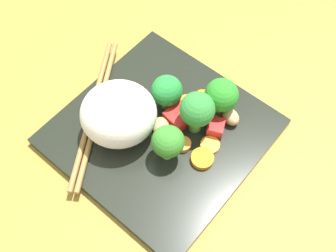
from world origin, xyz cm
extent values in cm
cube|color=olive|center=(0.00, 0.00, -1.00)|extent=(110.00, 110.00, 2.00)
cube|color=black|center=(0.00, 0.00, 0.64)|extent=(24.96, 24.96, 1.29)
ellipsoid|color=white|center=(3.40, -3.94, 5.31)|extent=(13.07, 13.02, 8.05)
cylinder|color=#669E4D|center=(-3.33, -1.80, 2.26)|extent=(1.77, 1.70, 2.11)
sphere|color=#258537|center=(-3.61, -2.02, 4.47)|extent=(4.20, 4.20, 4.20)
cylinder|color=#669F4E|center=(-6.99, 4.08, 2.47)|extent=(2.13, 2.23, 2.54)
sphere|color=#2A8A26|center=(-7.17, 4.13, 5.24)|extent=(4.45, 4.45, 4.45)
cylinder|color=#51A140|center=(-3.15, 3.22, 2.90)|extent=(2.07, 2.04, 3.24)
sphere|color=#318637|center=(-3.19, 3.27, 5.79)|extent=(4.51, 4.51, 4.51)
cylinder|color=#7CBE57|center=(2.27, 3.03, 2.38)|extent=(2.13, 2.12, 2.24)
sphere|color=#37832B|center=(2.26, 3.10, 4.93)|extent=(4.10, 4.10, 4.10)
cylinder|color=orange|center=(-0.17, 3.75, 1.68)|extent=(2.39, 2.39, 0.78)
cylinder|color=orange|center=(-2.26, 6.43, 1.50)|extent=(3.50, 3.50, 0.43)
cylinder|color=orange|center=(-5.44, -0.18, 1.59)|extent=(2.34, 2.34, 0.60)
cylinder|color=orange|center=(-5.30, 2.34, 1.52)|extent=(2.56, 2.56, 0.47)
cylinder|color=orange|center=(-7.54, 1.15, 1.59)|extent=(2.57, 2.57, 0.61)
cylinder|color=orange|center=(-0.19, 6.89, 1.66)|extent=(3.92, 3.92, 0.75)
cube|color=red|center=(-2.64, 0.92, 2.19)|extent=(3.58, 3.54, 1.80)
cube|color=red|center=(-4.47, 5.63, 2.20)|extent=(2.96, 2.84, 1.83)
ellipsoid|color=tan|center=(-0.43, -0.04, 2.10)|extent=(3.64, 3.63, 1.62)
ellipsoid|color=tan|center=(-7.00, 6.18, 2.28)|extent=(2.61, 3.06, 1.98)
cylinder|color=olive|center=(3.90, -9.03, 1.65)|extent=(20.43, 13.34, 0.73)
cylinder|color=olive|center=(3.44, -8.31, 1.65)|extent=(20.43, 13.34, 0.73)
camera|label=1|loc=(19.67, 17.76, 47.89)|focal=43.17mm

